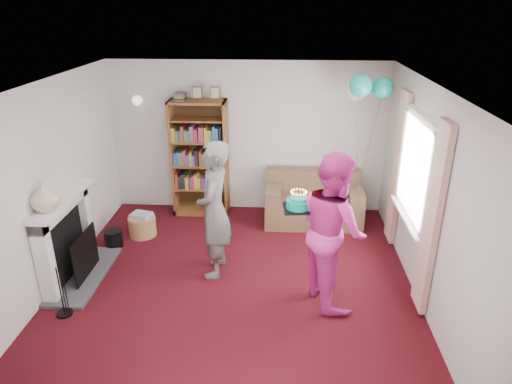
# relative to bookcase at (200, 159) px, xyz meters

# --- Properties ---
(ground) EXTENTS (5.00, 5.00, 0.00)m
(ground) POSITION_rel_bookcase_xyz_m (0.78, -2.30, -0.94)
(ground) COLOR #34070F
(ground) RESTS_ON ground
(wall_back) EXTENTS (4.50, 0.02, 2.50)m
(wall_back) POSITION_rel_bookcase_xyz_m (0.78, 0.21, 0.31)
(wall_back) COLOR silver
(wall_back) RESTS_ON ground
(wall_left) EXTENTS (0.02, 5.00, 2.50)m
(wall_left) POSITION_rel_bookcase_xyz_m (-1.48, -2.30, 0.31)
(wall_left) COLOR silver
(wall_left) RESTS_ON ground
(wall_right) EXTENTS (0.02, 5.00, 2.50)m
(wall_right) POSITION_rel_bookcase_xyz_m (3.04, -2.30, 0.31)
(wall_right) COLOR silver
(wall_right) RESTS_ON ground
(ceiling) EXTENTS (4.50, 5.00, 0.01)m
(ceiling) POSITION_rel_bookcase_xyz_m (0.78, -2.30, 1.57)
(ceiling) COLOR white
(ceiling) RESTS_ON wall_back
(fireplace) EXTENTS (0.55, 1.80, 1.12)m
(fireplace) POSITION_rel_bookcase_xyz_m (-1.31, -2.11, -0.43)
(fireplace) COLOR #3F3F42
(fireplace) RESTS_ON ground
(window_bay) EXTENTS (0.14, 2.02, 2.20)m
(window_bay) POSITION_rel_bookcase_xyz_m (2.98, -1.70, 0.26)
(window_bay) COLOR white
(window_bay) RESTS_ON ground
(wall_sconce) EXTENTS (0.16, 0.23, 0.16)m
(wall_sconce) POSITION_rel_bookcase_xyz_m (-0.97, 0.06, 0.94)
(wall_sconce) COLOR gold
(wall_sconce) RESTS_ON ground
(bookcase) EXTENTS (0.91, 0.42, 2.12)m
(bookcase) POSITION_rel_bookcase_xyz_m (0.00, 0.00, 0.00)
(bookcase) COLOR #472B14
(bookcase) RESTS_ON ground
(sofa) EXTENTS (1.53, 0.81, 0.81)m
(sofa) POSITION_rel_bookcase_xyz_m (1.86, -0.24, -0.63)
(sofa) COLOR brown
(sofa) RESTS_ON ground
(wicker_basket) EXTENTS (0.41, 0.41, 0.37)m
(wicker_basket) POSITION_rel_bookcase_xyz_m (-0.77, -0.93, -0.77)
(wicker_basket) COLOR #9B7748
(wicker_basket) RESTS_ON ground
(person_striped) EXTENTS (0.46, 0.68, 1.80)m
(person_striped) POSITION_rel_bookcase_xyz_m (0.50, -1.88, -0.04)
(person_striped) COLOR black
(person_striped) RESTS_ON ground
(person_magenta) EXTENTS (0.97, 1.09, 1.85)m
(person_magenta) POSITION_rel_bookcase_xyz_m (1.94, -2.36, -0.01)
(person_magenta) COLOR #D42A8E
(person_magenta) RESTS_ON ground
(birthday_cake) EXTENTS (0.34, 0.34, 0.22)m
(birthday_cake) POSITION_rel_bookcase_xyz_m (1.54, -2.26, 0.25)
(birthday_cake) COLOR black
(birthday_cake) RESTS_ON ground
(balloons) EXTENTS (0.64, 0.70, 1.80)m
(balloons) POSITION_rel_bookcase_xyz_m (2.49, -0.54, 1.28)
(balloons) COLOR #3F3F3F
(balloons) RESTS_ON ground
(mantel_vase) EXTENTS (0.42, 0.42, 0.35)m
(mantel_vase) POSITION_rel_bookcase_xyz_m (-1.34, -2.45, 0.36)
(mantel_vase) COLOR beige
(mantel_vase) RESTS_ON fireplace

